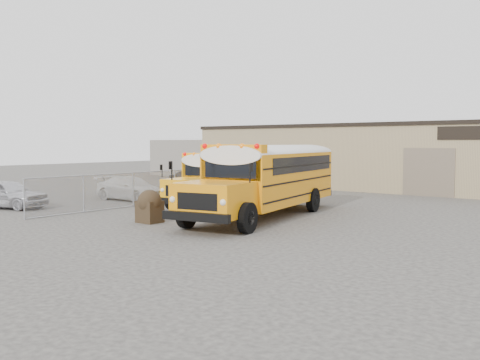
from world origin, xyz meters
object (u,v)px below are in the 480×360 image
Objects in this scene: car_silver at (6,194)px; tarp_bundle at (150,206)px; car_white at (131,188)px; school_bus_left at (273,169)px; car_dark at (199,179)px; school_bus_right at (318,168)px.

tarp_bundle is at bearing -101.89° from car_silver.
car_white is (1.96, 6.44, -0.06)m from car_silver.
school_bus_left is 6.66m from car_dark.
car_silver reaches higher than car_dark.
tarp_bundle is 9.07m from car_white.
school_bus_right is 8.43× the size of tarp_bundle.
car_dark is at bearing -17.95° from car_silver.
school_bus_right reaches higher than car_dark.
school_bus_right is at bearing -56.90° from car_white.
car_silver is (-9.40, -1.24, 0.04)m from tarp_bundle.
school_bus_right reaches higher than car_silver.
school_bus_left is at bearing 156.17° from school_bus_right.
car_silver is 14.64m from car_dark.
school_bus_right is 2.66× the size of car_silver.
school_bus_left is at bearing 103.30° from tarp_bundle.
car_silver is at bearing 163.69° from car_dark.
car_dark is (-0.37, 14.64, -0.06)m from car_silver.
car_white is (-7.43, 5.20, -0.02)m from tarp_bundle.
school_bus_left is 4.93m from school_bus_right.
school_bus_left is 9.32m from car_white.
school_bus_left is 7.27× the size of tarp_bundle.
car_white and car_dark have the same top height.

